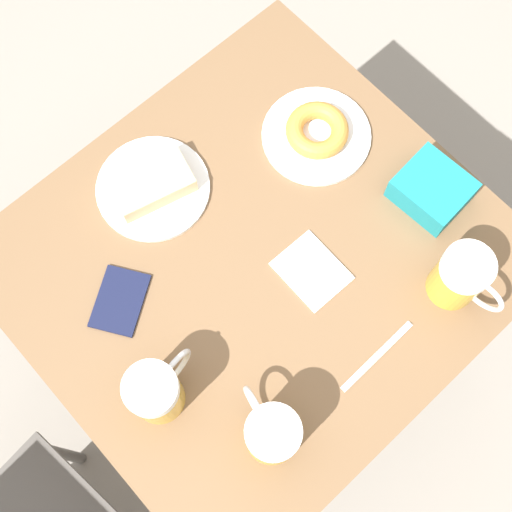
{
  "coord_description": "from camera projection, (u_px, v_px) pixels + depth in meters",
  "views": [
    {
      "loc": [
        -0.33,
        0.3,
        2.08
      ],
      "look_at": [
        0.0,
        0.0,
        0.78
      ],
      "focal_mm": 50.0,
      "sensor_mm": 36.0,
      "label": 1
    }
  ],
  "objects": [
    {
      "name": "beer_mug_left",
      "position": [
        461.0,
        277.0,
        1.3
      ],
      "size": [
        0.14,
        0.1,
        0.14
      ],
      "color": "gold",
      "rests_on": "table"
    },
    {
      "name": "beer_mug_center",
      "position": [
        272.0,
        434.0,
        1.21
      ],
      "size": [
        0.14,
        0.1,
        0.14
      ],
      "color": "gold",
      "rests_on": "table"
    },
    {
      "name": "ground_plane",
      "position": [
        256.0,
        341.0,
        2.11
      ],
      "size": [
        8.0,
        8.0,
        0.0
      ],
      "primitive_type": "plane",
      "color": "gray"
    },
    {
      "name": "plate_with_donut",
      "position": [
        317.0,
        133.0,
        1.46
      ],
      "size": [
        0.23,
        0.23,
        0.05
      ],
      "color": "white",
      "rests_on": "table"
    },
    {
      "name": "plate_with_cake",
      "position": [
        152.0,
        185.0,
        1.42
      ],
      "size": [
        0.23,
        0.23,
        0.05
      ],
      "color": "white",
      "rests_on": "table"
    },
    {
      "name": "beer_mug_right",
      "position": [
        156.0,
        392.0,
        1.24
      ],
      "size": [
        0.1,
        0.14,
        0.14
      ],
      "color": "gold",
      "rests_on": "table"
    },
    {
      "name": "passport_near_edge",
      "position": [
        120.0,
        301.0,
        1.36
      ],
      "size": [
        0.14,
        0.15,
        0.01
      ],
      "rotation": [
        0.0,
        0.0,
        3.72
      ],
      "color": "#141938",
      "rests_on": "table"
    },
    {
      "name": "table",
      "position": [
        256.0,
        270.0,
        1.45
      ],
      "size": [
        0.84,
        0.9,
        0.76
      ],
      "color": "brown",
      "rests_on": "ground_plane"
    },
    {
      "name": "napkin_folded",
      "position": [
        312.0,
        271.0,
        1.38
      ],
      "size": [
        0.13,
        0.11,
        0.0
      ],
      "rotation": [
        0.0,
        0.0,
        6.26
      ],
      "color": "white",
      "rests_on": "table"
    },
    {
      "name": "blue_pouch",
      "position": [
        432.0,
        190.0,
        1.4
      ],
      "size": [
        0.14,
        0.13,
        0.06
      ],
      "rotation": [
        0.0,
        0.0,
        3.22
      ],
      "color": "teal",
      "rests_on": "table"
    },
    {
      "name": "fork",
      "position": [
        377.0,
        356.0,
        1.33
      ],
      "size": [
        0.01,
        0.18,
        0.0
      ],
      "rotation": [
        0.0,
        0.0,
        0.02
      ],
      "color": "silver",
      "rests_on": "table"
    }
  ]
}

